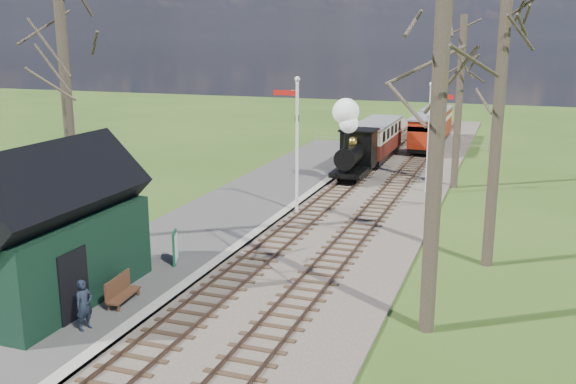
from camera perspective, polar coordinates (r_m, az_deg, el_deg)
name	(u,v)px	position (r m, az deg, el deg)	size (l,w,h in m)	color
distant_hills	(444,244)	(79.10, 13.67, -4.50)	(114.40, 48.00, 22.02)	#385B23
ballast_bed	(369,188)	(34.31, 7.20, 0.32)	(8.00, 60.00, 0.10)	brown
track_near	(345,186)	(34.59, 5.10, 0.57)	(1.60, 60.00, 0.15)	brown
track_far	(393,189)	(34.06, 9.34, 0.23)	(1.60, 60.00, 0.15)	brown
platform	(222,218)	(28.45, -5.87, -2.33)	(5.00, 44.00, 0.20)	#474442
coping_strip	(271,223)	(27.56, -1.54, -2.77)	(0.40, 44.00, 0.21)	#B2AD9E
station_shed	(50,233)	(20.17, -20.41, -3.43)	(3.25, 6.30, 4.78)	black
semaphore_near	(296,136)	(28.49, 0.68, 5.02)	(1.22, 0.24, 6.22)	silver
semaphore_far	(431,129)	(33.20, 12.58, 5.45)	(1.22, 0.24, 5.72)	silver
bare_trees	(298,117)	(22.07, 0.87, 6.66)	(15.51, 22.39, 12.00)	#382D23
fence_line	(398,139)	(47.91, 9.72, 4.62)	(12.60, 0.08, 1.00)	slate
locomotive	(353,144)	(35.78, 5.82, 4.25)	(1.82, 4.26, 4.56)	black
coach	(376,138)	(41.71, 7.84, 4.75)	(2.13, 7.30, 2.24)	black
red_carriage_a	(426,133)	(45.44, 12.18, 5.17)	(1.96, 4.87, 2.07)	black
red_carriage_b	(436,123)	(50.85, 13.02, 6.00)	(1.96, 4.87, 2.07)	black
sign_board	(175,247)	(22.67, -10.00, -4.87)	(0.38, 0.76, 1.15)	#104C2B
bench	(120,290)	(19.84, -14.68, -8.45)	(0.54, 1.46, 0.82)	#4C2D1B
person	(84,305)	(18.26, -17.67, -9.54)	(0.51, 0.34, 1.41)	#1A2230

